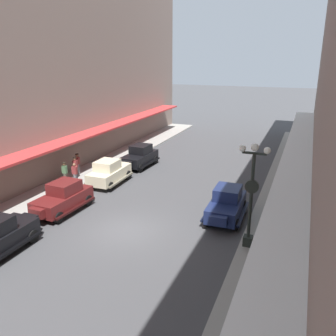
{
  "coord_description": "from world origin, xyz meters",
  "views": [
    {
      "loc": [
        8.5,
        -15.19,
        9.03
      ],
      "look_at": [
        0.0,
        6.0,
        1.8
      ],
      "focal_mm": 37.7,
      "sensor_mm": 36.0,
      "label": 1
    }
  ],
  "objects": [
    {
      "name": "pedestrian_3",
      "position": [
        8.31,
        16.36,
        0.99
      ],
      "size": [
        0.36,
        0.24,
        1.64
      ],
      "color": "slate",
      "rests_on": "sidewalk_right"
    },
    {
      "name": "lamp_post_with_clock",
      "position": [
        6.4,
        0.58,
        2.99
      ],
      "size": [
        1.42,
        0.44,
        5.16
      ],
      "color": "black",
      "rests_on": "sidewalk_right"
    },
    {
      "name": "pedestrian_2",
      "position": [
        -7.4,
        4.42,
        1.01
      ],
      "size": [
        0.36,
        0.28,
        1.67
      ],
      "color": "#4C4238",
      "rests_on": "sidewalk_left"
    },
    {
      "name": "parked_car_0",
      "position": [
        -4.71,
        6.06,
        0.94
      ],
      "size": [
        2.21,
        4.28,
        1.84
      ],
      "color": "beige",
      "rests_on": "ground"
    },
    {
      "name": "parked_car_4",
      "position": [
        4.64,
        3.55,
        0.94
      ],
      "size": [
        2.23,
        4.29,
        1.84
      ],
      "color": "#19234C",
      "rests_on": "ground"
    },
    {
      "name": "parked_car_2",
      "position": [
        -4.54,
        10.82,
        0.94
      ],
      "size": [
        2.29,
        4.31,
        1.84
      ],
      "color": "black",
      "rests_on": "ground"
    },
    {
      "name": "pedestrian_1",
      "position": [
        -7.49,
        5.8,
        1.01
      ],
      "size": [
        0.36,
        0.28,
        1.67
      ],
      "color": "#2D2D33",
      "rests_on": "sidewalk_left"
    },
    {
      "name": "fire_hydrant",
      "position": [
        -6.35,
        2.05,
        0.56
      ],
      "size": [
        0.24,
        0.24,
        0.82
      ],
      "color": "#B21E19",
      "rests_on": "sidewalk_left"
    },
    {
      "name": "sidewalk_left",
      "position": [
        -7.5,
        0.0,
        0.07
      ],
      "size": [
        3.0,
        60.0,
        0.15
      ],
      "primitive_type": "cube",
      "color": "#99968E",
      "rests_on": "ground"
    },
    {
      "name": "pedestrian_0",
      "position": [
        -6.63,
        4.56,
        0.99
      ],
      "size": [
        0.36,
        0.24,
        1.64
      ],
      "color": "slate",
      "rests_on": "sidewalk_left"
    },
    {
      "name": "sidewalk_right",
      "position": [
        7.5,
        0.0,
        0.07
      ],
      "size": [
        3.0,
        60.0,
        0.15
      ],
      "primitive_type": "cube",
      "color": "#99968E",
      "rests_on": "ground"
    },
    {
      "name": "pedestrian_4",
      "position": [
        -7.91,
        6.68,
        1.01
      ],
      "size": [
        0.36,
        0.28,
        1.67
      ],
      "color": "slate",
      "rests_on": "sidewalk_left"
    },
    {
      "name": "ground_plane",
      "position": [
        0.0,
        0.0,
        0.0
      ],
      "size": [
        200.0,
        200.0,
        0.0
      ],
      "primitive_type": "plane",
      "color": "#424244"
    },
    {
      "name": "parked_car_1",
      "position": [
        -4.76,
        0.78,
        0.94
      ],
      "size": [
        2.28,
        4.31,
        1.84
      ],
      "color": "#591919",
      "rests_on": "ground"
    }
  ]
}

